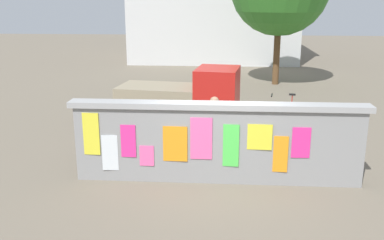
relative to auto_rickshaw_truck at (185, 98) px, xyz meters
The scene contains 7 objects.
ground 4.17m from the auto_rickshaw_truck, 75.04° to the left, with size 60.00×60.00×0.00m, color #6B6051.
poster_wall 4.20m from the auto_rickshaw_truck, 75.62° to the right, with size 6.26×0.42×1.74m.
auto_rickshaw_truck is the anchor object (origin of this frame).
motorcycle 3.79m from the auto_rickshaw_truck, 34.43° to the right, with size 1.90×0.56×0.87m.
bicycle_near 3.27m from the auto_rickshaw_truck, 11.68° to the left, with size 1.70×0.44×0.95m.
bicycle_far 3.25m from the auto_rickshaw_truck, 112.05° to the right, with size 1.67×0.54×0.95m.
person_walking 3.09m from the auto_rickshaw_truck, 71.99° to the right, with size 0.45×0.45×1.62m.
Camera 1 is at (0.09, -8.84, 3.85)m, focal length 41.12 mm.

